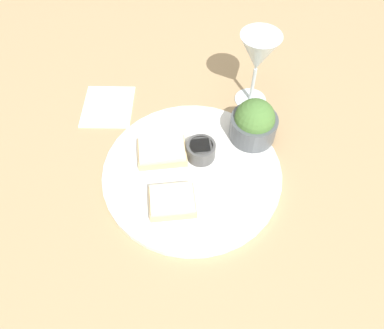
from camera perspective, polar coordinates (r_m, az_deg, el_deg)
name	(u,v)px	position (r m, az deg, el deg)	size (l,w,h in m)	color
ground_plane	(192,174)	(0.75, 0.00, -1.50)	(4.00, 4.00, 0.00)	tan
dinner_plate	(192,172)	(0.75, 0.00, -1.20)	(0.36, 0.36, 0.01)	white
salad_bowl	(254,123)	(0.77, 9.42, 6.29)	(0.10, 0.10, 0.09)	#4C5156
sauce_ramekin	(201,150)	(0.75, 1.38, 2.25)	(0.06, 0.06, 0.04)	#4C4C4C
cheese_toast_near	(162,152)	(0.75, -4.58, 1.95)	(0.12, 0.10, 0.03)	#D1B27F
cheese_toast_far	(172,201)	(0.69, -3.03, -5.61)	(0.10, 0.09, 0.03)	#D1B27F
wine_glass	(258,55)	(0.81, 10.03, 16.06)	(0.08, 0.08, 0.18)	silver
napkin	(108,106)	(0.89, -12.70, 8.69)	(0.14, 0.15, 0.01)	white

